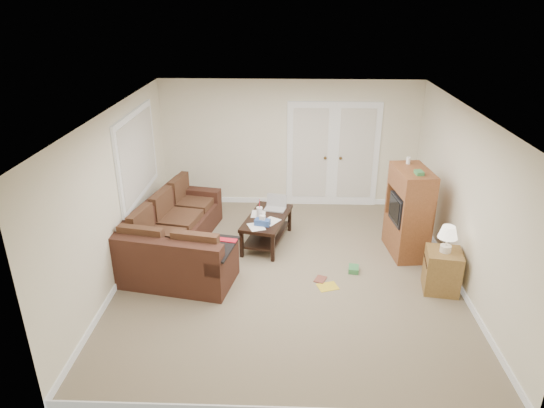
{
  "coord_description": "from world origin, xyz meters",
  "views": [
    {
      "loc": [
        -0.01,
        -6.42,
        3.93
      ],
      "look_at": [
        -0.25,
        0.13,
        1.1
      ],
      "focal_mm": 32.0,
      "sensor_mm": 36.0,
      "label": 1
    }
  ],
  "objects_px": {
    "side_cabinet": "(443,267)",
    "coffee_table": "(267,228)",
    "tv_armoire": "(408,212)",
    "sectional_sofa": "(175,240)"
  },
  "relations": [
    {
      "from": "side_cabinet",
      "to": "tv_armoire",
      "type": "bearing_deg",
      "value": 113.01
    },
    {
      "from": "coffee_table",
      "to": "tv_armoire",
      "type": "bearing_deg",
      "value": 7.26
    },
    {
      "from": "coffee_table",
      "to": "tv_armoire",
      "type": "relative_size",
      "value": 0.86
    },
    {
      "from": "sectional_sofa",
      "to": "side_cabinet",
      "type": "height_order",
      "value": "side_cabinet"
    },
    {
      "from": "coffee_table",
      "to": "tv_armoire",
      "type": "distance_m",
      "value": 2.34
    },
    {
      "from": "sectional_sofa",
      "to": "coffee_table",
      "type": "bearing_deg",
      "value": 33.1
    },
    {
      "from": "tv_armoire",
      "to": "coffee_table",
      "type": "bearing_deg",
      "value": 167.68
    },
    {
      "from": "coffee_table",
      "to": "sectional_sofa",
      "type": "bearing_deg",
      "value": -144.43
    },
    {
      "from": "side_cabinet",
      "to": "coffee_table",
      "type": "bearing_deg",
      "value": 160.95
    },
    {
      "from": "tv_armoire",
      "to": "side_cabinet",
      "type": "xyz_separation_m",
      "value": [
        0.28,
        -1.11,
        -0.37
      ]
    }
  ]
}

